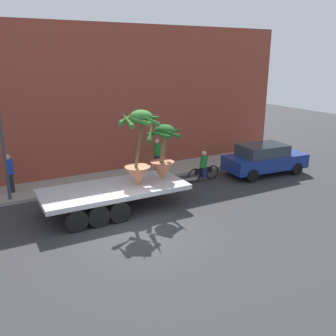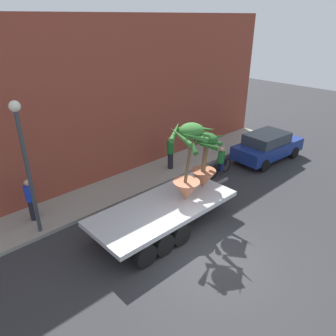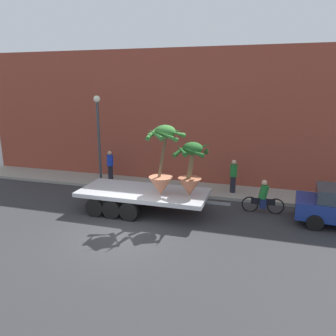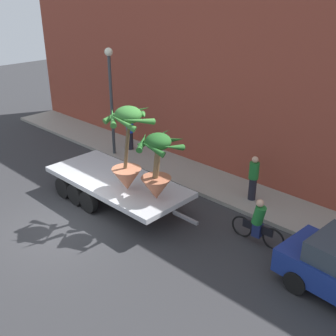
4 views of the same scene
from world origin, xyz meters
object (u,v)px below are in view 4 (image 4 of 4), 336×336
at_px(pedestrian_near_gate, 130,131).
at_px(pedestrian_far_left, 253,177).
at_px(street_lamp, 111,88).
at_px(flatbed_trailer, 113,182).
at_px(potted_palm_rear, 127,151).
at_px(cyclist, 258,224).
at_px(potted_palm_middle, 157,169).

bearing_deg(pedestrian_near_gate, pedestrian_far_left, -2.13).
height_order(pedestrian_far_left, street_lamp, street_lamp).
xyz_separation_m(flatbed_trailer, potted_palm_rear, (1.23, -0.27, 1.65)).
bearing_deg(potted_palm_rear, pedestrian_far_left, 54.82).
height_order(cyclist, pedestrian_far_left, pedestrian_far_left).
bearing_deg(street_lamp, potted_palm_rear, -33.87).
bearing_deg(street_lamp, cyclist, -9.34).
xyz_separation_m(potted_palm_rear, potted_palm_middle, (1.16, 0.23, -0.35)).
relative_size(flatbed_trailer, pedestrian_near_gate, 3.90).
xyz_separation_m(pedestrian_far_left, street_lamp, (-7.19, -0.62, 2.19)).
bearing_deg(potted_palm_middle, pedestrian_far_left, 67.34).
xyz_separation_m(potted_palm_rear, cyclist, (4.13, 1.65, -1.75)).
height_order(potted_palm_rear, potted_palm_middle, potted_palm_rear).
height_order(potted_palm_rear, cyclist, potted_palm_rear).
height_order(potted_palm_rear, pedestrian_far_left, potted_palm_rear).
relative_size(flatbed_trailer, potted_palm_middle, 2.91).
height_order(flatbed_trailer, street_lamp, street_lamp).
bearing_deg(potted_palm_rear, potted_palm_middle, 11.19).
bearing_deg(pedestrian_near_gate, flatbed_trailer, -49.06).
bearing_deg(street_lamp, pedestrian_far_left, 4.90).
height_order(cyclist, street_lamp, street_lamp).
distance_m(cyclist, pedestrian_far_left, 2.58).
distance_m(cyclist, street_lamp, 9.20).
bearing_deg(pedestrian_far_left, cyclist, -53.35).
relative_size(flatbed_trailer, cyclist, 3.62).
bearing_deg(potted_palm_rear, cyclist, 21.74).
xyz_separation_m(flatbed_trailer, pedestrian_far_left, (3.84, 3.42, 0.28)).
bearing_deg(potted_palm_rear, pedestrian_near_gate, 138.22).
distance_m(potted_palm_rear, cyclist, 4.78).
distance_m(potted_palm_rear, street_lamp, 5.58).
height_order(potted_palm_middle, cyclist, potted_palm_middle).
relative_size(flatbed_trailer, street_lamp, 1.38).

